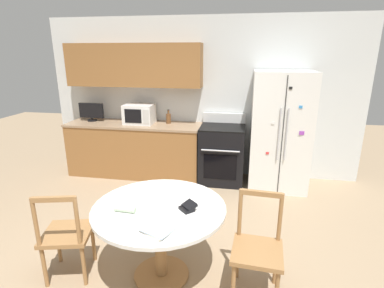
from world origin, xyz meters
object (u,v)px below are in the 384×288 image
at_px(dining_chair_left, 66,235).
at_px(countertop_tv, 91,111).
at_px(dining_chair_right, 257,249).
at_px(counter_bottle, 169,118).
at_px(candle_glass, 168,200).
at_px(wallet, 188,207).
at_px(oven_range, 222,154).
at_px(microwave, 139,114).
at_px(refrigerator, 280,131).

bearing_deg(dining_chair_left, countertop_tv, 98.33).
bearing_deg(dining_chair_right, countertop_tv, -37.79).
bearing_deg(counter_bottle, candle_glass, -75.86).
relative_size(countertop_tv, wallet, 2.44).
height_order(candle_glass, wallet, candle_glass).
distance_m(oven_range, wallet, 2.36).
bearing_deg(wallet, microwave, 118.20).
relative_size(refrigerator, microwave, 3.72).
xyz_separation_m(microwave, wallet, (1.28, -2.39, -0.30)).
height_order(oven_range, candle_glass, oven_range).
height_order(refrigerator, microwave, refrigerator).
relative_size(oven_range, dining_chair_right, 1.20).
bearing_deg(candle_glass, dining_chair_right, -7.65).
height_order(oven_range, microwave, microwave).
bearing_deg(microwave, dining_chair_right, -52.06).
height_order(dining_chair_left, candle_glass, dining_chair_left).
xyz_separation_m(refrigerator, microwave, (-2.26, 0.09, 0.17)).
xyz_separation_m(counter_bottle, dining_chair_left, (-0.31, -2.60, -0.55)).
bearing_deg(dining_chair_right, refrigerator, -95.19).
xyz_separation_m(counter_bottle, wallet, (0.81, -2.48, -0.23)).
bearing_deg(counter_bottle, wallet, -72.00).
relative_size(dining_chair_left, wallet, 5.17).
height_order(oven_range, counter_bottle, counter_bottle).
distance_m(microwave, dining_chair_left, 2.59).
bearing_deg(countertop_tv, wallet, -48.42).
xyz_separation_m(microwave, candle_glass, (1.08, -2.31, -0.29)).
relative_size(dining_chair_right, candle_glass, 10.38).
height_order(microwave, counter_bottle, microwave).
relative_size(microwave, wallet, 2.75).
height_order(refrigerator, wallet, refrigerator).
distance_m(counter_bottle, dining_chair_right, 2.93).
xyz_separation_m(dining_chair_left, wallet, (1.12, 0.12, 0.33)).
relative_size(counter_bottle, dining_chair_left, 0.26).
bearing_deg(wallet, refrigerator, 66.94).
relative_size(countertop_tv, counter_bottle, 1.81).
bearing_deg(oven_range, microwave, 177.98).
distance_m(refrigerator, candle_glass, 2.52).
xyz_separation_m(oven_range, dining_chair_left, (-1.23, -2.46, -0.03)).
distance_m(counter_bottle, dining_chair_left, 2.68).
xyz_separation_m(dining_chair_right, dining_chair_left, (-1.72, -0.09, 0.00)).
xyz_separation_m(refrigerator, countertop_tv, (-3.14, 0.14, 0.18)).
bearing_deg(dining_chair_right, microwave, -48.14).
height_order(microwave, candle_glass, microwave).
bearing_deg(candle_glass, countertop_tv, 129.75).
distance_m(countertop_tv, dining_chair_right, 3.76).
distance_m(oven_range, countertop_tv, 2.35).
distance_m(countertop_tv, counter_bottle, 1.36).
distance_m(refrigerator, counter_bottle, 1.80).
bearing_deg(dining_chair_left, candle_glass, -1.41).
height_order(microwave, countertop_tv, microwave).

